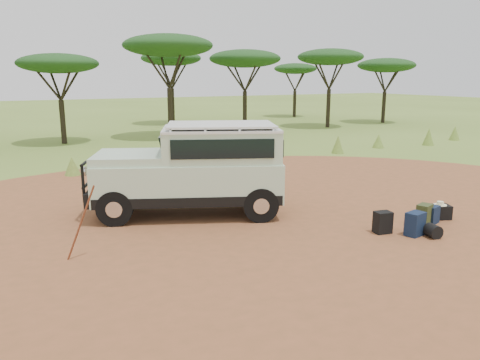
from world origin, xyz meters
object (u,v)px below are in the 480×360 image
backpack_black (383,222)px  backpack_navy (415,224)px  backpack_olive (424,215)px  safari_vehicle (195,171)px  walking_staff (81,223)px  duffel_navy (431,215)px  hard_case (439,212)px

backpack_black → backpack_navy: (0.52, -0.48, 0.02)m
backpack_olive → backpack_navy: bearing=-171.5°
safari_vehicle → walking_staff: bearing=-126.6°
walking_staff → duffel_navy: size_ratio=3.60×
backpack_olive → hard_case: backpack_olive is taller
backpack_navy → walking_staff: bearing=151.5°
duffel_navy → backpack_black: bearing=162.9°
walking_staff → duffel_navy: (8.09, -1.69, -0.54)m
backpack_black → backpack_olive: bearing=7.7°
safari_vehicle → backpack_black: (3.23, -3.55, -0.90)m
safari_vehicle → hard_case: safari_vehicle is taller
backpack_olive → safari_vehicle: bearing=122.0°
duffel_navy → hard_case: size_ratio=0.87×
backpack_black → duffel_navy: bearing=9.8°
backpack_navy → duffel_navy: size_ratio=1.24×
backpack_black → duffel_navy: (1.61, -0.02, -0.04)m
safari_vehicle → backpack_navy: (3.75, -4.03, -0.88)m
backpack_black → backpack_navy: size_ratio=0.93×
safari_vehicle → duffel_navy: size_ratio=11.68×
backpack_black → hard_case: backpack_black is taller
duffel_navy → walking_staff: bearing=151.7°
backpack_olive → hard_case: 0.83m
duffel_navy → hard_case: duffel_navy is taller
backpack_black → backpack_olive: (1.32, -0.06, 0.01)m
walking_staff → backpack_navy: walking_staff is taller
backpack_olive → duffel_navy: size_ratio=1.20×
backpack_olive → duffel_navy: backpack_olive is taller
duffel_navy → hard_case: (0.50, 0.15, -0.04)m
safari_vehicle → duffel_navy: 6.08m
backpack_black → duffel_navy: 1.62m
safari_vehicle → hard_case: size_ratio=10.14×
safari_vehicle → walking_staff: 3.77m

